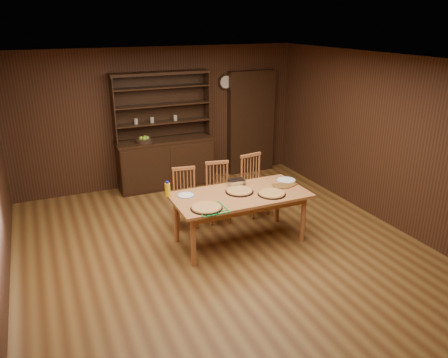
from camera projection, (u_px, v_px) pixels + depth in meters
name	position (u px, v px, depth m)	size (l,w,h in m)	color
floor	(223.00, 250.00, 6.16)	(6.00, 6.00, 0.00)	brown
room_shell	(223.00, 142.00, 5.61)	(6.00, 6.00, 6.00)	silver
china_hutch	(165.00, 157.00, 8.32)	(1.84, 0.52, 2.17)	black
doorway	(251.00, 122.00, 9.00)	(1.00, 0.18, 2.10)	black
wall_clock	(226.00, 82.00, 8.55)	(0.30, 0.05, 0.30)	black
dining_table	(240.00, 199.00, 6.19)	(1.92, 0.96, 0.75)	#AD6F3C
chair_left	(185.00, 195.00, 6.79)	(0.43, 0.42, 0.93)	#A66139
chair_center	(218.00, 190.00, 6.95)	(0.46, 0.44, 0.96)	#A66139
chair_right	(254.00, 183.00, 7.20)	(0.47, 0.45, 1.00)	#A66139
pizza_left	(206.00, 208.00, 5.67)	(0.42, 0.42, 0.04)	black
pizza_right	(272.00, 193.00, 6.13)	(0.40, 0.40, 0.04)	black
pizza_center	(239.00, 191.00, 6.22)	(0.41, 0.41, 0.04)	black
cooling_rack	(212.00, 209.00, 5.66)	(0.36, 0.36, 0.02)	#0B983A
plate_left	(186.00, 195.00, 6.09)	(0.24, 0.24, 0.02)	silver
plate_right	(286.00, 180.00, 6.65)	(0.29, 0.29, 0.02)	silver
foil_dish	(237.00, 183.00, 6.44)	(0.23, 0.17, 0.09)	silver
juice_bottle	(168.00, 189.00, 6.05)	(0.08, 0.08, 0.22)	#FFB80D
pot_holder_a	(289.00, 184.00, 6.49)	(0.20, 0.20, 0.01)	#AB1316
pot_holder_b	(280.00, 186.00, 6.42)	(0.21, 0.21, 0.02)	#AB1316
fruit_bowl	(144.00, 140.00, 7.97)	(0.30, 0.30, 0.12)	black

